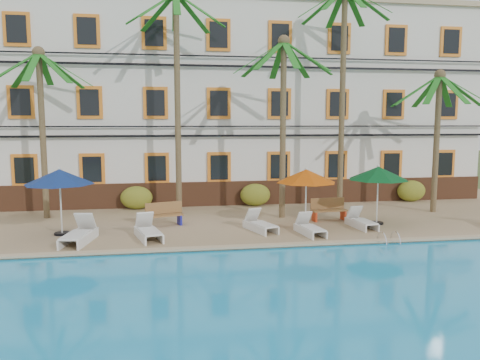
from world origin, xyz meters
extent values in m
plane|color=#384C23|center=(0.00, 0.00, 0.00)|extent=(100.00, 100.00, 0.00)
cube|color=tan|center=(0.00, 5.00, 0.12)|extent=(30.00, 12.00, 0.25)
cube|color=#1C97D2|center=(0.00, -7.00, 0.10)|extent=(26.00, 12.00, 0.20)
cube|color=tan|center=(0.00, -0.90, 0.28)|extent=(30.00, 0.35, 0.06)
cube|color=silver|center=(0.00, 10.00, 5.25)|extent=(25.00, 6.00, 10.00)
cube|color=brown|center=(0.00, 6.94, 0.85)|extent=(25.00, 0.12, 1.20)
cube|color=tan|center=(0.00, 10.00, 10.35)|extent=(25.40, 6.40, 0.25)
cube|color=orange|center=(-10.50, 6.95, 2.15)|extent=(1.15, 0.10, 1.50)
cube|color=black|center=(-10.50, 6.90, 2.15)|extent=(0.85, 0.04, 1.20)
cube|color=orange|center=(-7.50, 6.95, 2.15)|extent=(1.15, 0.10, 1.50)
cube|color=black|center=(-7.50, 6.90, 2.15)|extent=(0.85, 0.04, 1.20)
cube|color=orange|center=(-4.50, 6.95, 2.15)|extent=(1.15, 0.10, 1.50)
cube|color=black|center=(-4.50, 6.90, 2.15)|extent=(0.85, 0.04, 1.20)
cube|color=orange|center=(-1.50, 6.95, 2.15)|extent=(1.15, 0.10, 1.50)
cube|color=black|center=(-1.50, 6.90, 2.15)|extent=(0.85, 0.04, 1.20)
cube|color=orange|center=(1.50, 6.95, 2.15)|extent=(1.15, 0.10, 1.50)
cube|color=black|center=(1.50, 6.90, 2.15)|extent=(0.85, 0.04, 1.20)
cube|color=orange|center=(4.50, 6.95, 2.15)|extent=(1.15, 0.10, 1.50)
cube|color=black|center=(4.50, 6.90, 2.15)|extent=(0.85, 0.04, 1.20)
cube|color=orange|center=(7.50, 6.95, 2.15)|extent=(1.15, 0.10, 1.50)
cube|color=black|center=(7.50, 6.90, 2.15)|extent=(0.85, 0.04, 1.20)
cube|color=orange|center=(10.50, 6.95, 2.15)|extent=(1.15, 0.10, 1.50)
cube|color=black|center=(10.50, 6.90, 2.15)|extent=(0.85, 0.04, 1.20)
cube|color=orange|center=(-10.50, 6.95, 5.25)|extent=(1.15, 0.10, 1.50)
cube|color=black|center=(-10.50, 6.90, 5.25)|extent=(0.85, 0.04, 1.20)
cube|color=orange|center=(-7.50, 6.95, 5.25)|extent=(1.15, 0.10, 1.50)
cube|color=black|center=(-7.50, 6.90, 5.25)|extent=(0.85, 0.04, 1.20)
cube|color=orange|center=(-4.50, 6.95, 5.25)|extent=(1.15, 0.10, 1.50)
cube|color=black|center=(-4.50, 6.90, 5.25)|extent=(0.85, 0.04, 1.20)
cube|color=orange|center=(-1.50, 6.95, 5.25)|extent=(1.15, 0.10, 1.50)
cube|color=black|center=(-1.50, 6.90, 5.25)|extent=(0.85, 0.04, 1.20)
cube|color=orange|center=(1.50, 6.95, 5.25)|extent=(1.15, 0.10, 1.50)
cube|color=black|center=(1.50, 6.90, 5.25)|extent=(0.85, 0.04, 1.20)
cube|color=orange|center=(4.50, 6.95, 5.25)|extent=(1.15, 0.10, 1.50)
cube|color=black|center=(4.50, 6.90, 5.25)|extent=(0.85, 0.04, 1.20)
cube|color=orange|center=(7.50, 6.95, 5.25)|extent=(1.15, 0.10, 1.50)
cube|color=black|center=(7.50, 6.90, 5.25)|extent=(0.85, 0.04, 1.20)
cube|color=orange|center=(10.50, 6.95, 5.25)|extent=(1.15, 0.10, 1.50)
cube|color=black|center=(10.50, 6.90, 5.25)|extent=(0.85, 0.04, 1.20)
cube|color=orange|center=(-10.50, 6.95, 8.45)|extent=(1.15, 0.10, 1.50)
cube|color=black|center=(-10.50, 6.90, 8.45)|extent=(0.85, 0.04, 1.20)
cube|color=orange|center=(-7.50, 6.95, 8.45)|extent=(1.15, 0.10, 1.50)
cube|color=black|center=(-7.50, 6.90, 8.45)|extent=(0.85, 0.04, 1.20)
cube|color=orange|center=(-4.50, 6.95, 8.45)|extent=(1.15, 0.10, 1.50)
cube|color=black|center=(-4.50, 6.90, 8.45)|extent=(0.85, 0.04, 1.20)
cube|color=orange|center=(-1.50, 6.95, 8.45)|extent=(1.15, 0.10, 1.50)
cube|color=black|center=(-1.50, 6.90, 8.45)|extent=(0.85, 0.04, 1.20)
cube|color=orange|center=(1.50, 6.95, 8.45)|extent=(1.15, 0.10, 1.50)
cube|color=black|center=(1.50, 6.90, 8.45)|extent=(0.85, 0.04, 1.20)
cube|color=orange|center=(4.50, 6.95, 8.45)|extent=(1.15, 0.10, 1.50)
cube|color=black|center=(4.50, 6.90, 8.45)|extent=(0.85, 0.04, 1.20)
cube|color=orange|center=(7.50, 6.95, 8.45)|extent=(1.15, 0.10, 1.50)
cube|color=black|center=(7.50, 6.90, 8.45)|extent=(0.85, 0.04, 1.20)
cube|color=orange|center=(10.50, 6.95, 8.45)|extent=(1.15, 0.10, 1.50)
cube|color=black|center=(10.50, 6.90, 8.45)|extent=(0.85, 0.04, 1.20)
cube|color=black|center=(0.00, 6.80, 3.70)|extent=(25.00, 0.08, 0.10)
cube|color=black|center=(0.00, 6.80, 4.15)|extent=(25.00, 0.08, 0.06)
cube|color=black|center=(0.00, 6.80, 7.00)|extent=(25.00, 0.08, 0.10)
cube|color=black|center=(0.00, 6.80, 7.45)|extent=(25.00, 0.08, 0.06)
cylinder|color=brown|center=(-9.19, 5.15, 3.73)|extent=(0.26, 0.26, 6.97)
sphere|color=brown|center=(-9.19, 5.15, 7.22)|extent=(0.50, 0.50, 0.50)
cube|color=#176218|center=(-9.19, 6.20, 6.54)|extent=(0.28, 2.12, 1.37)
cube|color=#176218|center=(-9.94, 5.89, 6.54)|extent=(1.70, 1.70, 1.37)
cube|color=#176218|center=(-10.25, 5.15, 6.54)|extent=(2.12, 0.28, 1.37)
cube|color=#176218|center=(-9.94, 4.40, 6.54)|extent=(1.70, 1.70, 1.37)
cube|color=#176218|center=(-9.19, 4.10, 6.54)|extent=(0.28, 2.12, 1.37)
cube|color=#176218|center=(-8.45, 4.40, 6.54)|extent=(1.70, 1.70, 1.37)
cube|color=#176218|center=(-8.14, 5.15, 6.54)|extent=(2.12, 0.28, 1.37)
cube|color=#176218|center=(-8.45, 5.89, 6.54)|extent=(1.70, 1.70, 1.37)
cylinder|color=brown|center=(-3.52, 5.11, 5.02)|extent=(0.26, 0.26, 9.55)
cube|color=#176218|center=(-3.52, 6.16, 9.12)|extent=(0.28, 2.12, 1.37)
cube|color=#176218|center=(-4.26, 5.85, 9.12)|extent=(1.70, 1.70, 1.37)
cube|color=#176218|center=(-4.57, 5.11, 9.12)|extent=(2.12, 0.28, 1.37)
cube|color=#176218|center=(-4.26, 4.36, 9.12)|extent=(1.70, 1.70, 1.37)
cube|color=#176218|center=(-3.52, 4.05, 9.12)|extent=(0.28, 2.12, 1.37)
cube|color=#176218|center=(-2.78, 4.36, 9.12)|extent=(1.70, 1.70, 1.37)
cube|color=#176218|center=(-2.47, 5.11, 9.12)|extent=(2.12, 0.28, 1.37)
cube|color=#176218|center=(-2.78, 5.85, 9.12)|extent=(1.70, 1.70, 1.37)
cylinder|color=brown|center=(0.86, 3.67, 3.97)|extent=(0.26, 0.26, 7.44)
sphere|color=brown|center=(0.86, 3.67, 7.69)|extent=(0.50, 0.50, 0.50)
cube|color=#176218|center=(0.86, 4.72, 7.02)|extent=(0.28, 2.12, 1.37)
cube|color=#176218|center=(0.12, 4.41, 7.02)|extent=(1.70, 1.70, 1.37)
cube|color=#176218|center=(-0.19, 3.67, 7.02)|extent=(2.12, 0.28, 1.37)
cube|color=#176218|center=(0.12, 2.92, 7.02)|extent=(1.70, 1.70, 1.37)
cube|color=#176218|center=(0.86, 2.62, 7.02)|extent=(0.28, 2.12, 1.37)
cube|color=#176218|center=(1.60, 2.92, 7.02)|extent=(1.70, 1.70, 1.37)
cube|color=#176218|center=(1.91, 3.67, 7.02)|extent=(2.12, 0.28, 1.37)
cube|color=#176218|center=(1.60, 4.41, 7.02)|extent=(1.70, 1.70, 1.37)
cylinder|color=brown|center=(3.91, 4.83, 5.26)|extent=(0.26, 0.26, 10.02)
cube|color=#176218|center=(3.91, 5.88, 9.60)|extent=(0.28, 2.12, 1.37)
cube|color=#176218|center=(3.17, 5.57, 9.60)|extent=(1.70, 1.70, 1.37)
cube|color=#176218|center=(2.86, 4.83, 9.60)|extent=(2.12, 0.28, 1.37)
cube|color=#176218|center=(4.97, 4.83, 9.60)|extent=(2.12, 0.28, 1.37)
cube|color=#176218|center=(4.66, 5.57, 9.60)|extent=(1.70, 1.70, 1.37)
cylinder|color=brown|center=(8.06, 3.83, 3.34)|extent=(0.26, 0.26, 6.18)
sphere|color=brown|center=(8.06, 3.83, 6.43)|extent=(0.50, 0.50, 0.50)
cube|color=#176218|center=(8.06, 4.88, 5.76)|extent=(0.28, 2.12, 1.37)
cube|color=#176218|center=(7.31, 4.57, 5.76)|extent=(1.70, 1.70, 1.37)
cube|color=#176218|center=(7.00, 3.83, 5.76)|extent=(2.12, 0.28, 1.37)
cube|color=#176218|center=(7.31, 3.08, 5.76)|extent=(1.70, 1.70, 1.37)
cube|color=#176218|center=(8.06, 2.78, 5.76)|extent=(0.28, 2.12, 1.37)
cube|color=#176218|center=(8.80, 3.08, 5.76)|extent=(1.70, 1.70, 1.37)
cube|color=#176218|center=(9.11, 3.83, 5.76)|extent=(2.12, 0.28, 1.37)
cube|color=#176218|center=(8.80, 4.57, 5.76)|extent=(1.70, 1.70, 1.37)
ellipsoid|color=#2A5A19|center=(-5.48, 6.60, 0.80)|extent=(1.50, 0.90, 1.10)
ellipsoid|color=#2A5A19|center=(0.24, 6.60, 0.80)|extent=(1.50, 0.90, 1.10)
ellipsoid|color=#2A5A19|center=(8.49, 6.60, 0.80)|extent=(1.50, 0.90, 1.10)
cylinder|color=black|center=(-7.88, 1.87, 0.29)|extent=(0.56, 0.56, 0.08)
cylinder|color=silver|center=(-7.88, 1.87, 1.45)|extent=(0.06, 0.06, 2.39)
cone|color=navy|center=(-7.88, 1.87, 2.39)|extent=(2.49, 2.49, 0.55)
sphere|color=silver|center=(-7.88, 1.87, 2.69)|extent=(0.10, 0.10, 0.10)
cylinder|color=black|center=(1.31, 1.68, 0.29)|extent=(0.53, 0.53, 0.08)
cylinder|color=silver|center=(1.31, 1.68, 1.38)|extent=(0.06, 0.06, 2.26)
cone|color=#B34607|center=(1.31, 1.68, 2.28)|extent=(2.36, 2.36, 0.52)
sphere|color=silver|center=(1.31, 1.68, 2.56)|extent=(0.10, 0.10, 0.10)
cylinder|color=black|center=(4.32, 1.77, 0.29)|extent=(0.54, 0.54, 0.08)
cylinder|color=silver|center=(4.32, 1.77, 1.41)|extent=(0.06, 0.06, 2.31)
cone|color=#06431A|center=(4.32, 1.77, 2.32)|extent=(2.41, 2.41, 0.53)
sphere|color=silver|center=(4.32, 1.77, 2.61)|extent=(0.10, 0.10, 0.10)
cube|color=silver|center=(-7.10, 0.26, 0.60)|extent=(0.89, 1.50, 0.06)
cube|color=silver|center=(-6.93, 1.22, 0.85)|extent=(0.73, 0.63, 0.70)
cube|color=silver|center=(-7.37, 0.58, 0.41)|extent=(0.42, 1.98, 0.32)
cube|color=silver|center=(-6.73, 0.47, 0.41)|extent=(0.42, 1.98, 0.32)
cube|color=silver|center=(-4.66, 0.47, 0.57)|extent=(0.92, 1.42, 0.06)
cube|color=silver|center=(-4.89, 1.35, 0.81)|extent=(0.71, 0.62, 0.66)
cube|color=silver|center=(-5.02, 0.64, 0.40)|extent=(0.53, 1.82, 0.30)
cube|color=silver|center=(-4.43, 0.79, 0.40)|extent=(0.53, 1.82, 0.30)
cube|color=silver|center=(-0.50, 1.08, 0.55)|extent=(0.92, 1.32, 0.06)
cube|color=silver|center=(-0.77, 1.86, 0.76)|extent=(0.67, 0.60, 0.60)
cube|color=silver|center=(-0.84, 1.20, 0.39)|extent=(0.62, 1.64, 0.28)
cube|color=silver|center=(-0.31, 1.39, 0.39)|extent=(0.62, 1.64, 0.28)
cube|color=silver|center=(1.15, 0.24, 0.54)|extent=(0.70, 1.23, 0.05)
cube|color=silver|center=(1.03, 1.04, 0.74)|extent=(0.59, 0.50, 0.58)
cube|color=silver|center=(0.85, 0.42, 0.38)|extent=(0.29, 1.65, 0.27)
cube|color=silver|center=(1.38, 0.50, 0.38)|extent=(0.29, 1.65, 0.27)
cube|color=silver|center=(3.47, 1.01, 0.54)|extent=(0.66, 1.22, 0.05)
cube|color=silver|center=(3.38, 1.82, 0.75)|extent=(0.58, 0.49, 0.58)
cube|color=silver|center=(3.18, 1.21, 0.39)|extent=(0.23, 1.66, 0.27)
cube|color=silver|center=(3.71, 1.27, 0.39)|extent=(0.23, 1.66, 0.27)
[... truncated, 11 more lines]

